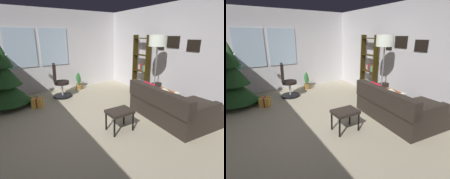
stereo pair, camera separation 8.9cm
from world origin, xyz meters
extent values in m
cube|color=tan|center=(0.00, 0.00, -0.05)|extent=(5.05, 6.39, 0.10)
cube|color=silver|center=(0.00, 3.25, 1.34)|extent=(5.05, 0.10, 2.68)
cube|color=silver|center=(-0.88, 3.19, 1.47)|extent=(0.90, 0.03, 1.20)
cube|color=silver|center=(0.13, 3.19, 1.47)|extent=(0.90, 0.03, 1.20)
cube|color=silver|center=(2.58, 0.00, 1.34)|extent=(0.10, 6.39, 2.68)
cube|color=black|center=(2.52, 0.67, 1.59)|extent=(0.02, 0.21, 0.28)
cube|color=black|center=(2.52, 0.27, 1.68)|extent=(0.02, 0.40, 0.31)
cube|color=black|center=(2.52, -0.33, 1.62)|extent=(0.02, 0.35, 0.28)
cube|color=#2B241E|center=(1.66, -0.48, 0.20)|extent=(1.07, 1.88, 0.41)
cube|color=#2B241E|center=(1.28, -0.45, 0.59)|extent=(0.35, 1.82, 0.36)
cube|color=#2B241E|center=(1.60, -1.31, 0.51)|extent=(0.94, 0.21, 0.20)
cube|color=#2B241E|center=(1.73, 0.36, 0.51)|extent=(0.94, 0.21, 0.20)
cube|color=#2B241E|center=(2.43, -0.98, 0.20)|extent=(0.76, 0.98, 0.41)
cube|color=#B21929|center=(1.43, -0.05, 0.58)|extent=(0.24, 0.42, 0.42)
cube|color=beige|center=(1.38, -0.72, 0.58)|extent=(0.20, 0.41, 0.41)
cube|color=brown|center=(1.39, -0.63, 0.58)|extent=(0.24, 0.42, 0.42)
cube|color=#2B241E|center=(0.39, -0.33, 0.41)|extent=(0.50, 0.37, 0.06)
cylinder|color=black|center=(0.17, -0.49, 0.19)|extent=(0.04, 0.04, 0.38)
cylinder|color=black|center=(0.61, -0.49, 0.19)|extent=(0.04, 0.04, 0.38)
cylinder|color=black|center=(0.17, -0.18, 0.19)|extent=(0.04, 0.04, 0.38)
cylinder|color=black|center=(0.61, -0.18, 0.19)|extent=(0.04, 0.04, 0.38)
cylinder|color=#4C331E|center=(-1.44, 2.17, 0.08)|extent=(0.12, 0.12, 0.16)
cone|color=#1A3D1A|center=(-1.44, 2.17, 0.47)|extent=(1.09, 1.09, 0.63)
cone|color=#1A3D1A|center=(-1.44, 2.17, 0.94)|extent=(0.79, 0.79, 0.63)
cone|color=#1A3D1A|center=(-1.44, 2.17, 1.40)|extent=(0.48, 0.48, 0.63)
sphere|color=red|center=(-1.36, 2.39, 1.19)|extent=(0.08, 0.08, 0.08)
sphere|color=silver|center=(-1.31, 2.06, 1.40)|extent=(0.06, 0.06, 0.06)
sphere|color=#1E8C4C|center=(-1.26, 1.99, 1.09)|extent=(0.07, 0.07, 0.07)
cube|color=#1E722D|center=(-0.84, 2.22, 0.07)|extent=(0.33, 0.29, 0.15)
cube|color=red|center=(-0.84, 2.22, 0.07)|extent=(0.09, 0.24, 0.15)
cube|color=red|center=(-0.84, 2.22, 0.07)|extent=(0.29, 0.10, 0.15)
cube|color=gold|center=(-0.80, 1.83, 0.13)|extent=(0.33, 0.30, 0.26)
cube|color=#B21919|center=(-0.80, 1.83, 0.13)|extent=(0.27, 0.14, 0.26)
cube|color=#B21919|center=(-0.80, 1.83, 0.13)|extent=(0.12, 0.22, 0.26)
cylinder|color=black|center=(0.02, 2.27, 0.03)|extent=(0.56, 0.56, 0.06)
cylinder|color=#B2B2B7|center=(0.02, 2.27, 0.26)|extent=(0.05, 0.05, 0.40)
cylinder|color=black|center=(0.02, 2.27, 0.46)|extent=(0.44, 0.44, 0.09)
cube|color=black|center=(-0.16, 2.31, 0.78)|extent=(0.17, 0.41, 0.54)
cube|color=#2D2308|center=(2.31, 0.96, 0.93)|extent=(0.18, 0.04, 1.87)
cube|color=#2D2308|center=(2.31, 1.56, 0.93)|extent=(0.18, 0.04, 1.87)
cube|color=#2D2308|center=(2.31, 1.26, 0.25)|extent=(0.18, 0.56, 0.02)
cube|color=#2D2308|center=(2.31, 1.26, 0.76)|extent=(0.18, 0.56, 0.02)
cube|color=#2D2308|center=(2.31, 1.26, 1.26)|extent=(0.18, 0.56, 0.02)
cube|color=#2D2308|center=(2.31, 1.26, 1.77)|extent=(0.18, 0.56, 0.02)
cube|color=maroon|center=(2.33, 1.05, 0.35)|extent=(0.13, 0.06, 0.18)
cube|color=navy|center=(2.33, 1.12, 0.36)|extent=(0.14, 0.05, 0.20)
cube|color=beige|center=(2.32, 1.19, 0.35)|extent=(0.16, 0.05, 0.18)
cube|color=#287445|center=(2.32, 1.27, 0.35)|extent=(0.16, 0.07, 0.18)
cube|color=#83397B|center=(2.31, 1.36, 0.33)|extent=(0.17, 0.08, 0.14)
cube|color=#B5751C|center=(2.32, 1.44, 0.35)|extent=(0.15, 0.08, 0.17)
cube|color=#45454D|center=(2.33, 1.51, 0.34)|extent=(0.14, 0.05, 0.15)
cube|color=olive|center=(2.32, 1.04, 0.87)|extent=(0.15, 0.05, 0.20)
cube|color=teal|center=(2.33, 1.11, 0.86)|extent=(0.14, 0.05, 0.18)
cube|color=brown|center=(2.32, 1.17, 0.87)|extent=(0.15, 0.04, 0.21)
cube|color=#AA2D1A|center=(2.32, 1.23, 0.88)|extent=(0.15, 0.04, 0.22)
cylinder|color=slate|center=(1.91, 0.25, 0.01)|extent=(0.28, 0.28, 0.03)
cylinder|color=slate|center=(1.91, 0.25, 0.81)|extent=(0.03, 0.03, 1.56)
cylinder|color=white|center=(1.91, 0.25, 1.73)|extent=(0.43, 0.43, 0.28)
cylinder|color=olive|center=(0.78, 2.76, 0.10)|extent=(0.22, 0.22, 0.20)
ellipsoid|color=#337438|center=(0.83, 2.88, 0.40)|extent=(0.22, 0.17, 0.42)
ellipsoid|color=#337438|center=(0.70, 2.65, 0.37)|extent=(0.17, 0.16, 0.35)
ellipsoid|color=#337438|center=(0.78, 2.91, 0.36)|extent=(0.11, 0.18, 0.34)
camera|label=1|loc=(-1.42, -2.92, 1.87)|focal=27.94mm
camera|label=2|loc=(-1.35, -2.97, 1.87)|focal=27.94mm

